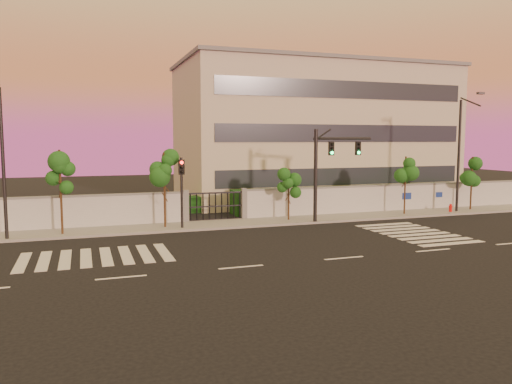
{
  "coord_description": "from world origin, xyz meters",
  "views": [
    {
      "loc": [
        -11.31,
        -20.05,
        5.45
      ],
      "look_at": [
        -2.23,
        6.0,
        2.57
      ],
      "focal_mm": 35.0,
      "sensor_mm": 36.0,
      "label": 1
    }
  ],
  "objects": [
    {
      "name": "ground",
      "position": [
        0.0,
        0.0,
        0.0
      ],
      "size": [
        120.0,
        120.0,
        0.0
      ],
      "primitive_type": "plane",
      "color": "black",
      "rests_on": "ground"
    },
    {
      "name": "sidewalk",
      "position": [
        0.0,
        10.5,
        0.07
      ],
      "size": [
        60.0,
        3.0,
        0.15
      ],
      "primitive_type": "cube",
      "color": "gray",
      "rests_on": "ground"
    },
    {
      "name": "perimeter_wall",
      "position": [
        0.1,
        12.0,
        1.07
      ],
      "size": [
        60.0,
        0.36,
        2.2
      ],
      "color": "#B3B5BA",
      "rests_on": "ground"
    },
    {
      "name": "hedge_row",
      "position": [
        1.17,
        14.74,
        0.82
      ],
      "size": [
        41.0,
        4.25,
        1.8
      ],
      "color": "#133911",
      "rests_on": "ground"
    },
    {
      "name": "institutional_building",
      "position": [
        9.0,
        21.99,
        6.16
      ],
      "size": [
        24.4,
        12.4,
        12.25
      ],
      "color": "beige",
      "rests_on": "ground"
    },
    {
      "name": "road_markings",
      "position": [
        -1.58,
        3.76,
        0.01
      ],
      "size": [
        57.0,
        7.62,
        0.02
      ],
      "color": "silver",
      "rests_on": "ground"
    },
    {
      "name": "street_tree_b",
      "position": [
        -12.49,
        9.99,
        3.62
      ],
      "size": [
        1.63,
        1.29,
        4.91
      ],
      "color": "#382314",
      "rests_on": "ground"
    },
    {
      "name": "street_tree_c",
      "position": [
        -6.61,
        10.32,
        3.46
      ],
      "size": [
        1.61,
        1.28,
        4.7
      ],
      "color": "#382314",
      "rests_on": "ground"
    },
    {
      "name": "street_tree_d",
      "position": [
        1.62,
        10.38,
        2.64
      ],
      "size": [
        1.33,
        1.06,
        3.58
      ],
      "color": "#382314",
      "rests_on": "ground"
    },
    {
      "name": "street_tree_e",
      "position": [
        10.61,
        10.16,
        3.15
      ],
      "size": [
        1.47,
        1.17,
        4.28
      ],
      "color": "#382314",
      "rests_on": "ground"
    },
    {
      "name": "street_tree_f",
      "position": [
        16.84,
        10.46,
        3.08
      ],
      "size": [
        1.58,
        1.26,
        4.18
      ],
      "color": "#382314",
      "rests_on": "ground"
    },
    {
      "name": "traffic_signal_main",
      "position": [
        3.73,
        9.12,
        3.89
      ],
      "size": [
        3.81,
        1.4,
        6.15
      ],
      "rotation": [
        0.0,
        0.0,
        -0.34
      ],
      "color": "black",
      "rests_on": "ground"
    },
    {
      "name": "traffic_signal_secondary",
      "position": [
        -5.69,
        9.71,
        2.8
      ],
      "size": [
        0.34,
        0.34,
        4.42
      ],
      "rotation": [
        0.0,
        0.0,
        0.2
      ],
      "color": "black",
      "rests_on": "ground"
    },
    {
      "name": "streetlight_west",
      "position": [
        -15.29,
        9.26,
        4.64
      ],
      "size": [
        0.51,
        2.07,
        8.59
      ],
      "color": "black",
      "rests_on": "ground"
    },
    {
      "name": "streetlight_east",
      "position": [
        15.11,
        9.8,
        4.75
      ],
      "size": [
        0.52,
        2.11,
        8.78
      ],
      "color": "black",
      "rests_on": "ground"
    },
    {
      "name": "fire_hydrant",
      "position": [
        14.44,
        9.85,
        0.37
      ],
      "size": [
        0.29,
        0.28,
        0.74
      ],
      "rotation": [
        0.0,
        0.0,
        0.34
      ],
      "color": "red",
      "rests_on": "ground"
    }
  ]
}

